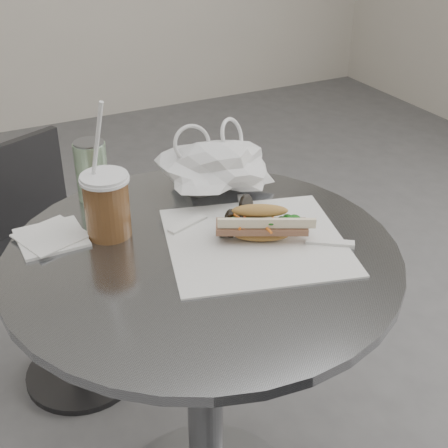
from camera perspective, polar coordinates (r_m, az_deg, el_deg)
name	(u,v)px	position (r m, az deg, el deg)	size (l,w,h in m)	color
cafe_table	(204,359)	(1.36, -1.81, -12.28)	(0.76, 0.76, 0.74)	slate
chair_far	(62,283)	(1.87, -14.63, -5.28)	(0.41, 0.43, 0.73)	#292A2C
sandwich_paper	(255,241)	(1.22, 2.89, -1.56)	(0.34, 0.32, 0.00)	white
banh_mi	(261,224)	(1.21, 3.39, 0.03)	(0.23, 0.18, 0.07)	#A96D3F
iced_coffee	(107,204)	(1.23, -10.67, 1.80)	(0.10, 0.10, 0.28)	brown
sunglasses	(238,218)	(1.26, 1.27, 0.59)	(0.11, 0.10, 0.06)	black
plastic_bag	(217,170)	(1.37, -0.67, 4.99)	(0.24, 0.18, 0.12)	white
napkin_stack	(51,237)	(1.27, -15.52, -1.15)	(0.15, 0.15, 0.01)	white
drink_can	(92,170)	(1.38, -12.01, 4.82)	(0.07, 0.07, 0.13)	#69AA63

